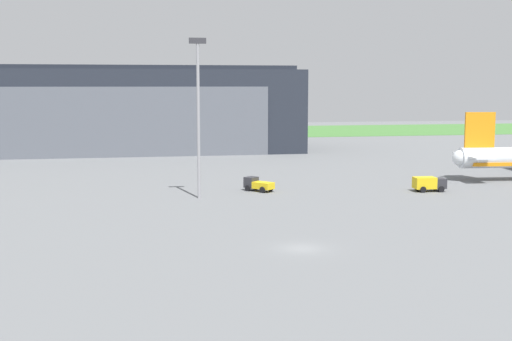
# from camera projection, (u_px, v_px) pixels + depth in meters

# --- Properties ---
(ground_plane) EXTENTS (440.00, 440.00, 0.00)m
(ground_plane) POSITION_uv_depth(u_px,v_px,m) (302.00, 248.00, 67.82)
(ground_plane) COLOR slate
(grass_field_strip) EXTENTS (440.00, 56.00, 0.08)m
(grass_field_strip) POSITION_uv_depth(u_px,v_px,m) (182.00, 132.00, 230.72)
(grass_field_strip) COLOR #447937
(grass_field_strip) RESTS_ON ground_plane
(maintenance_hangar) EXTENTS (80.24, 29.70, 20.95)m
(maintenance_hangar) POSITION_uv_depth(u_px,v_px,m) (134.00, 110.00, 165.85)
(maintenance_hangar) COLOR #232833
(maintenance_hangar) RESTS_ON ground_plane
(fuel_bowser) EXTENTS (4.89, 2.70, 2.21)m
(fuel_bowser) POSITION_uv_depth(u_px,v_px,m) (429.00, 183.00, 103.84)
(fuel_bowser) COLOR #2D2D33
(fuel_bowser) RESTS_ON ground_plane
(pushback_tractor) EXTENTS (4.53, 4.71, 2.09)m
(pushback_tractor) POSITION_uv_depth(u_px,v_px,m) (258.00, 184.00, 104.11)
(pushback_tractor) COLOR #2D2D33
(pushback_tractor) RESTS_ON ground_plane
(apron_light_mast) EXTENTS (2.40, 0.50, 22.80)m
(apron_light_mast) POSITION_uv_depth(u_px,v_px,m) (198.00, 107.00, 96.13)
(apron_light_mast) COLOR #99999E
(apron_light_mast) RESTS_ON ground_plane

